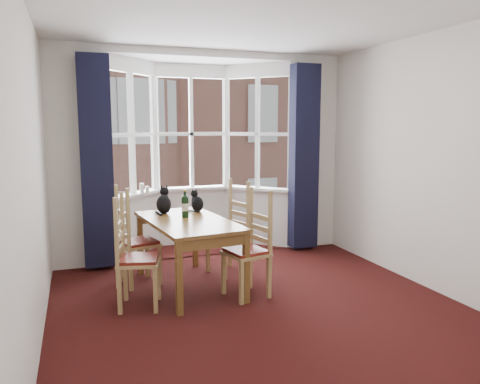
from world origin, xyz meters
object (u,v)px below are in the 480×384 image
wine_bottle (185,205)px  candle_short (147,189)px  chair_left_near (130,261)px  cat_right (197,203)px  chair_right_far (233,234)px  cat_left (164,203)px  dining_table (188,227)px  chair_right_near (253,252)px  chair_left_far (131,245)px  candle_tall (142,188)px

wine_bottle → candle_short: (-0.21, 1.44, 0.00)m
candle_short → wine_bottle: bearing=-81.5°
chair_left_near → cat_right: cat_right is taller
chair_right_far → wine_bottle: 0.81m
chair_right_far → cat_left: bearing=172.9°
chair_right_far → candle_short: 1.56m
dining_table → wine_bottle: size_ratio=5.11×
candle_short → chair_right_near: bearing=-68.5°
chair_left_far → wine_bottle: size_ratio=2.91×
dining_table → wine_bottle: 0.27m
candle_tall → candle_short: (0.08, 0.03, -0.03)m
wine_bottle → cat_right: bearing=55.7°
chair_right_far → candle_tall: bearing=128.5°
chair_right_far → cat_right: size_ratio=3.34×
chair_right_near → cat_left: (-0.78, 0.93, 0.43)m
chair_left_near → cat_left: bearing=59.5°
dining_table → chair_right_near: size_ratio=1.75×
wine_bottle → candle_tall: (-0.29, 1.41, 0.03)m
chair_right_near → candle_tall: 2.25m
dining_table → wine_bottle: bearing=87.8°
chair_left_near → chair_right_far: (1.34, 0.75, 0.00)m
dining_table → candle_tall: size_ratio=11.80×
dining_table → chair_left_near: chair_left_near is taller
cat_left → cat_right: size_ratio=1.21×
chair_right_near → cat_left: bearing=129.8°
chair_right_near → chair_right_far: bearing=86.0°
cat_right → candle_short: 1.20m
dining_table → candle_tall: candle_tall is taller
cat_right → cat_left: bearing=179.9°
chair_left_far → candle_short: size_ratio=10.62×
chair_left_near → cat_right: (0.91, 0.85, 0.40)m
chair_left_near → chair_left_far: size_ratio=1.00×
candle_tall → chair_left_far: bearing=-103.5°
chair_left_far → candle_tall: 1.40m
chair_right_far → candle_short: candle_short is taller
chair_left_far → cat_right: (0.82, 0.20, 0.40)m
wine_bottle → chair_left_near: bearing=-142.3°
chair_right_far → wine_bottle: size_ratio=2.91×
chair_left_near → wine_bottle: bearing=37.7°
dining_table → chair_right_far: bearing=29.4°
cat_left → cat_right: cat_left is taller
wine_bottle → candle_short: 1.45m
chair_left_near → candle_short: candle_short is taller
dining_table → chair_left_near: 0.81m
cat_left → candle_short: bearing=91.6°
dining_table → wine_bottle: (0.01, 0.15, 0.23)m
chair_right_near → chair_left_far: bearing=148.3°
cat_right → candle_short: (-0.44, 1.11, 0.04)m
cat_right → chair_left_far: bearing=-166.5°
chair_right_far → candle_short: (-0.87, 1.22, 0.44)m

